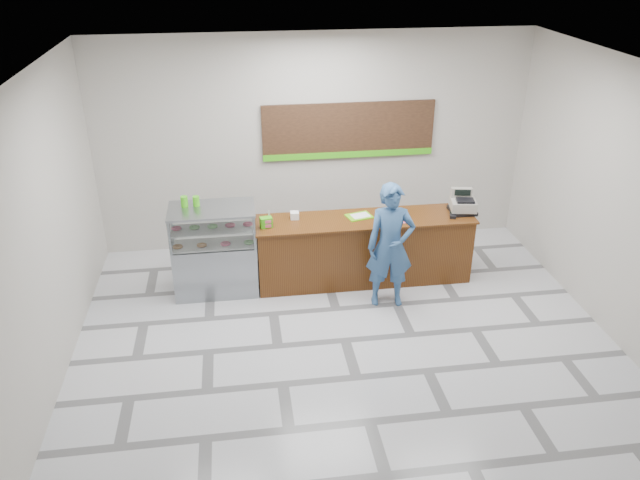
{
  "coord_description": "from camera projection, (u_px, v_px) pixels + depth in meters",
  "views": [
    {
      "loc": [
        -1.28,
        -6.63,
        4.88
      ],
      "look_at": [
        -0.21,
        0.9,
        1.05
      ],
      "focal_mm": 35.0,
      "sensor_mm": 36.0,
      "label": 1
    }
  ],
  "objects": [
    {
      "name": "green_cup_right",
      "position": [
        196.0,
        201.0,
        8.83
      ],
      "size": [
        0.09,
        0.09,
        0.15
      ],
      "primitive_type": "cylinder",
      "color": "#41BD15",
      "rests_on": "display_case"
    },
    {
      "name": "sales_counter",
      "position": [
        364.0,
        249.0,
        9.43
      ],
      "size": [
        3.26,
        0.76,
        1.03
      ],
      "color": "#562F0F",
      "rests_on": "floor"
    },
    {
      "name": "menu_board",
      "position": [
        349.0,
        131.0,
        10.04
      ],
      "size": [
        2.8,
        0.06,
        0.9
      ],
      "color": "black",
      "rests_on": "back_wall"
    },
    {
      "name": "napkin_box",
      "position": [
        295.0,
        215.0,
        9.16
      ],
      "size": [
        0.13,
        0.13,
        0.11
      ],
      "primitive_type": "cube",
      "rotation": [
        0.0,
        0.0,
        -0.03
      ],
      "color": "white",
      "rests_on": "sales_counter"
    },
    {
      "name": "straw_cup",
      "position": [
        269.0,
        221.0,
        8.96
      ],
      "size": [
        0.08,
        0.08,
        0.12
      ],
      "primitive_type": "cylinder",
      "color": "silver",
      "rests_on": "sales_counter"
    },
    {
      "name": "promo_box",
      "position": [
        266.0,
        222.0,
        8.9
      ],
      "size": [
        0.19,
        0.14,
        0.15
      ],
      "primitive_type": "cube",
      "rotation": [
        0.0,
        0.0,
        0.17
      ],
      "color": "#41BD15",
      "rests_on": "sales_counter"
    },
    {
      "name": "card_terminal",
      "position": [
        453.0,
        215.0,
        9.24
      ],
      "size": [
        0.14,
        0.2,
        0.04
      ],
      "primitive_type": "cube",
      "rotation": [
        0.0,
        0.0,
        -0.29
      ],
      "color": "black",
      "rests_on": "sales_counter"
    },
    {
      "name": "back_wall",
      "position": [
        315.0,
        143.0,
        10.09
      ],
      "size": [
        7.0,
        0.0,
        7.0
      ],
      "primitive_type": "plane",
      "rotation": [
        1.57,
        0.0,
        0.0
      ],
      "color": "#BBB5AB",
      "rests_on": "floor"
    },
    {
      "name": "ceiling",
      "position": [
        351.0,
        71.0,
        6.65
      ],
      "size": [
        7.0,
        7.0,
        0.0
      ],
      "primitive_type": "plane",
      "rotation": [
        3.14,
        0.0,
        0.0
      ],
      "color": "silver",
      "rests_on": "back_wall"
    },
    {
      "name": "display_case",
      "position": [
        215.0,
        249.0,
        9.08
      ],
      "size": [
        1.22,
        0.72,
        1.33
      ],
      "color": "gray",
      "rests_on": "floor"
    },
    {
      "name": "green_cup_left",
      "position": [
        184.0,
        202.0,
        8.8
      ],
      "size": [
        0.1,
        0.1,
        0.16
      ],
      "primitive_type": "cylinder",
      "color": "#41BD15",
      "rests_on": "display_case"
    },
    {
      "name": "cash_register",
      "position": [
        463.0,
        204.0,
        9.35
      ],
      "size": [
        0.43,
        0.45,
        0.35
      ],
      "rotation": [
        0.0,
        0.0,
        -0.18
      ],
      "color": "black",
      "rests_on": "sales_counter"
    },
    {
      "name": "floor",
      "position": [
        345.0,
        340.0,
        8.22
      ],
      "size": [
        7.0,
        7.0,
        0.0
      ],
      "primitive_type": "plane",
      "color": "silver",
      "rests_on": "ground"
    },
    {
      "name": "serving_tray",
      "position": [
        359.0,
        216.0,
        9.24
      ],
      "size": [
        0.42,
        0.35,
        0.02
      ],
      "rotation": [
        0.0,
        0.0,
        0.26
      ],
      "color": "#6ED412",
      "rests_on": "sales_counter"
    },
    {
      "name": "donut_decal",
      "position": [
        402.0,
        221.0,
        9.11
      ],
      "size": [
        0.18,
        0.18,
        0.0
      ],
      "primitive_type": "cylinder",
      "color": "#D65576",
      "rests_on": "sales_counter"
    },
    {
      "name": "customer",
      "position": [
        390.0,
        246.0,
        8.66
      ],
      "size": [
        0.71,
        0.5,
        1.82
      ],
      "primitive_type": "imported",
      "rotation": [
        0.0,
        0.0,
        -0.1
      ],
      "color": "#325889",
      "rests_on": "floor"
    }
  ]
}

